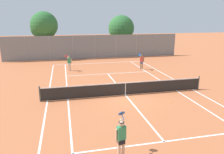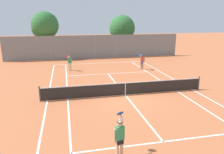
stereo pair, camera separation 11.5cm
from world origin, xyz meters
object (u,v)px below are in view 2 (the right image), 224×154
player_near_side (120,137)px  loose_tennis_ball_0 (170,102)px  player_far_left (70,62)px  tennis_net (125,88)px  tree_behind_left (44,26)px  player_far_right (142,61)px  tree_behind_right (123,29)px

player_near_side → loose_tennis_ball_0: bearing=46.6°
player_near_side → player_far_left: size_ratio=1.00×
tennis_net → tree_behind_left: tree_behind_left is taller
loose_tennis_ball_0 → tree_behind_left: size_ratio=0.01×
player_near_side → player_far_left: 15.72m
player_far_left → tree_behind_left: bearing=109.6°
player_far_left → tennis_net: bearing=-66.6°
player_far_left → tree_behind_left: (-3.01, 8.45, 3.44)m
player_near_side → player_far_right: same height
tennis_net → tree_behind_right: (4.79, 18.91, 3.30)m
tennis_net → loose_tennis_ball_0: 3.28m
tennis_net → player_far_left: bearing=113.4°
player_near_side → tree_behind_right: (7.00, 25.97, 2.88)m
player_near_side → player_far_right: 15.91m
player_far_right → tree_behind_right: size_ratio=0.30×
tennis_net → tree_behind_left: 18.72m
player_near_side → loose_tennis_ball_0: size_ratio=26.88×
tennis_net → loose_tennis_ball_0: bearing=-39.4°
player_near_side → tree_behind_left: tree_behind_left is taller
player_far_right → loose_tennis_ball_0: size_ratio=26.88×
tree_behind_left → loose_tennis_ball_0: bearing=-64.2°
tree_behind_left → tennis_net: bearing=-68.5°
tennis_net → tree_behind_left: bearing=111.5°
tennis_net → tree_behind_right: size_ratio=2.04×
player_near_side → player_far_right: size_ratio=1.00×
player_far_right → tree_behind_right: 11.71m
tennis_net → loose_tennis_ball_0: (2.51, -2.06, -0.48)m
player_far_left → loose_tennis_ball_0: (6.22, -10.65, -0.89)m
player_near_side → player_far_left: (-1.50, 15.65, 0.00)m
player_far_left → tree_behind_right: size_ratio=0.30×
tree_behind_right → loose_tennis_ball_0: bearing=-96.2°
tree_behind_left → tree_behind_right: bearing=9.2°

